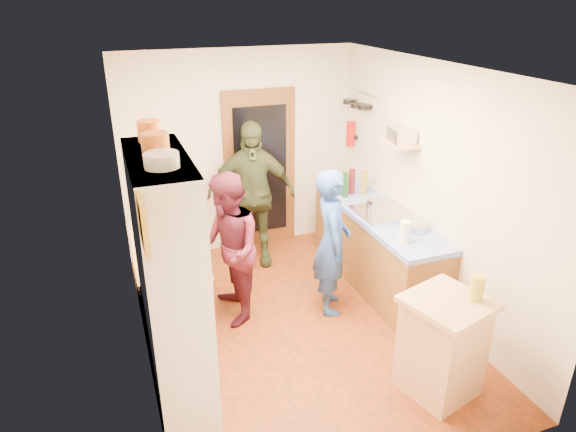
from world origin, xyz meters
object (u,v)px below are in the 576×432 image
person_hob (335,243)px  person_left (230,248)px  right_counter_base (376,250)px  person_back (253,195)px  island_base (442,348)px  hutch_body (172,298)px

person_hob → person_left: 1.08m
right_counter_base → person_back: bearing=141.0°
person_back → island_base: bearing=-60.9°
right_counter_base → person_back: person_back is taller
person_hob → island_base: bearing=-148.8°
right_counter_base → island_base: (-0.38, -1.80, 0.01)m
person_left → person_back: bearing=154.6°
person_left → person_hob: bearing=78.3°
hutch_body → person_back: size_ratio=1.20×
hutch_body → right_counter_base: size_ratio=1.00×
person_hob → person_left: (-1.05, 0.26, 0.01)m
hutch_body → right_counter_base: 2.90m
person_left → hutch_body: bearing=-29.2°
hutch_body → person_hob: 2.05m
hutch_body → island_base: bearing=-13.3°
hutch_body → person_back: 2.63m
island_base → person_left: (-1.38, 1.72, 0.37)m
right_counter_base → person_back: size_ratio=1.20×
person_back → hutch_body: bearing=-107.1°
right_counter_base → hutch_body: bearing=-152.5°
island_base → person_back: person_back is taller
island_base → person_back: (-0.83, 2.78, 0.49)m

